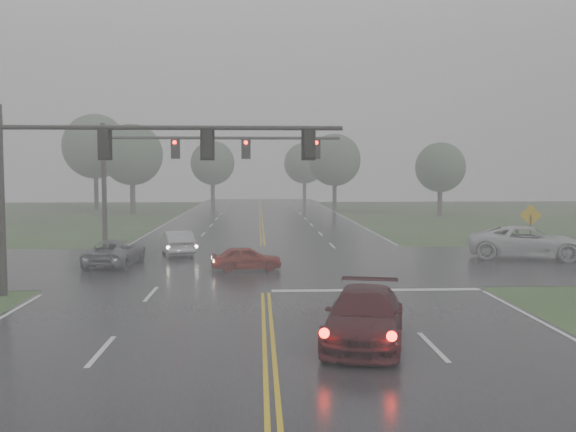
{
  "coord_description": "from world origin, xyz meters",
  "views": [
    {
      "loc": [
        -0.28,
        -11.1,
        4.84
      ],
      "look_at": [
        0.98,
        16.0,
        2.94
      ],
      "focal_mm": 40.0,
      "sensor_mm": 36.0,
      "label": 1
    }
  ],
  "objects_px": {
    "sedan_maroon": "(364,344)",
    "car_grey": "(115,266)",
    "sedan_silver": "(177,255)",
    "sedan_red": "(247,271)",
    "pickup_white": "(528,259)",
    "signal_gantry_near": "(108,162)",
    "signal_gantry_far": "(179,159)"
  },
  "relations": [
    {
      "from": "sedan_maroon",
      "to": "car_grey",
      "type": "distance_m",
      "value": 18.42
    },
    {
      "from": "sedan_silver",
      "to": "sedan_red",
      "type": "bearing_deg",
      "value": 109.98
    },
    {
      "from": "pickup_white",
      "to": "signal_gantry_near",
      "type": "height_order",
      "value": "signal_gantry_near"
    },
    {
      "from": "sedan_red",
      "to": "signal_gantry_near",
      "type": "height_order",
      "value": "signal_gantry_near"
    },
    {
      "from": "signal_gantry_far",
      "to": "pickup_white",
      "type": "bearing_deg",
      "value": -20.05
    },
    {
      "from": "sedan_maroon",
      "to": "signal_gantry_far",
      "type": "xyz_separation_m",
      "value": [
        -8.07,
        24.19,
        5.6
      ]
    },
    {
      "from": "sedan_red",
      "to": "signal_gantry_far",
      "type": "bearing_deg",
      "value": 15.25
    },
    {
      "from": "sedan_maroon",
      "to": "pickup_white",
      "type": "bearing_deg",
      "value": 68.06
    },
    {
      "from": "sedan_silver",
      "to": "car_grey",
      "type": "xyz_separation_m",
      "value": [
        -2.64,
        -4.04,
        0.0
      ]
    },
    {
      "from": "pickup_white",
      "to": "signal_gantry_far",
      "type": "xyz_separation_m",
      "value": [
        -19.99,
        7.3,
        5.6
      ]
    },
    {
      "from": "pickup_white",
      "to": "car_grey",
      "type": "bearing_deg",
      "value": 112.36
    },
    {
      "from": "sedan_maroon",
      "to": "signal_gantry_far",
      "type": "bearing_deg",
      "value": 121.72
    },
    {
      "from": "sedan_silver",
      "to": "pickup_white",
      "type": "xyz_separation_m",
      "value": [
        19.57,
        -2.44,
        0.0
      ]
    },
    {
      "from": "sedan_maroon",
      "to": "signal_gantry_near",
      "type": "xyz_separation_m",
      "value": [
        -8.77,
        7.58,
        5.19
      ]
    },
    {
      "from": "sedan_maroon",
      "to": "pickup_white",
      "type": "height_order",
      "value": "pickup_white"
    },
    {
      "from": "sedan_red",
      "to": "signal_gantry_near",
      "type": "distance_m",
      "value": 9.42
    },
    {
      "from": "sedan_maroon",
      "to": "car_grey",
      "type": "height_order",
      "value": "sedan_maroon"
    },
    {
      "from": "sedan_red",
      "to": "car_grey",
      "type": "bearing_deg",
      "value": 67.2
    },
    {
      "from": "signal_gantry_near",
      "to": "sedan_red",
      "type": "bearing_deg",
      "value": 48.37
    },
    {
      "from": "pickup_white",
      "to": "signal_gantry_far",
      "type": "height_order",
      "value": "signal_gantry_far"
    },
    {
      "from": "sedan_silver",
      "to": "signal_gantry_far",
      "type": "height_order",
      "value": "signal_gantry_far"
    },
    {
      "from": "sedan_red",
      "to": "car_grey",
      "type": "xyz_separation_m",
      "value": [
        -6.73,
        1.83,
        0.0
      ]
    },
    {
      "from": "car_grey",
      "to": "pickup_white",
      "type": "distance_m",
      "value": 22.26
    },
    {
      "from": "sedan_red",
      "to": "sedan_silver",
      "type": "height_order",
      "value": "sedan_silver"
    },
    {
      "from": "sedan_red",
      "to": "car_grey",
      "type": "height_order",
      "value": "car_grey"
    },
    {
      "from": "sedan_red",
      "to": "car_grey",
      "type": "distance_m",
      "value": 6.97
    },
    {
      "from": "signal_gantry_far",
      "to": "sedan_silver",
      "type": "bearing_deg",
      "value": -85.01
    },
    {
      "from": "pickup_white",
      "to": "signal_gantry_far",
      "type": "distance_m",
      "value": 22.0
    },
    {
      "from": "car_grey",
      "to": "signal_gantry_near",
      "type": "relative_size",
      "value": 0.36
    },
    {
      "from": "sedan_silver",
      "to": "signal_gantry_near",
      "type": "relative_size",
      "value": 0.32
    },
    {
      "from": "pickup_white",
      "to": "signal_gantry_far",
      "type": "bearing_deg",
      "value": 88.18
    },
    {
      "from": "car_grey",
      "to": "signal_gantry_far",
      "type": "relative_size",
      "value": 0.31
    }
  ]
}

